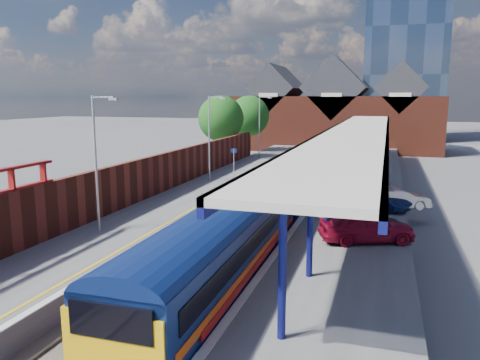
% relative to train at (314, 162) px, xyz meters
% --- Properties ---
extents(ground, '(240.00, 240.00, 0.00)m').
position_rel_train_xyz_m(ground, '(-1.49, 2.45, -2.12)').
color(ground, '#5B5B5E').
rests_on(ground, ground).
extents(ballast_bed, '(6.00, 76.00, 0.06)m').
position_rel_train_xyz_m(ballast_bed, '(-1.49, -7.55, -2.09)').
color(ballast_bed, '#473D33').
rests_on(ballast_bed, ground).
extents(rails, '(4.51, 76.00, 0.14)m').
position_rel_train_xyz_m(rails, '(-1.49, -7.55, -2.00)').
color(rails, slate).
rests_on(rails, ground).
extents(left_platform, '(5.00, 76.00, 1.00)m').
position_rel_train_xyz_m(left_platform, '(-6.99, -7.55, -1.62)').
color(left_platform, '#565659').
rests_on(left_platform, ground).
extents(right_platform, '(6.00, 76.00, 1.00)m').
position_rel_train_xyz_m(right_platform, '(4.51, -7.55, -1.62)').
color(right_platform, '#565659').
rests_on(right_platform, ground).
extents(coping_left, '(0.30, 76.00, 0.05)m').
position_rel_train_xyz_m(coping_left, '(-4.64, -7.55, -1.10)').
color(coping_left, silver).
rests_on(coping_left, left_platform).
extents(coping_right, '(0.30, 76.00, 0.05)m').
position_rel_train_xyz_m(coping_right, '(1.66, -7.55, -1.10)').
color(coping_right, silver).
rests_on(coping_right, right_platform).
extents(yellow_line, '(0.14, 76.00, 0.01)m').
position_rel_train_xyz_m(yellow_line, '(-5.24, -7.55, -1.12)').
color(yellow_line, yellow).
rests_on(yellow_line, left_platform).
extents(train, '(2.93, 65.92, 3.45)m').
position_rel_train_xyz_m(train, '(0.00, 0.00, 0.00)').
color(train, '#0B1B4E').
rests_on(train, ground).
extents(canopy, '(4.50, 52.00, 4.48)m').
position_rel_train_xyz_m(canopy, '(3.99, -5.60, 3.13)').
color(canopy, '#0F125B').
rests_on(canopy, right_platform).
extents(lamp_post_b, '(1.48, 0.18, 7.00)m').
position_rel_train_xyz_m(lamp_post_b, '(-7.86, -21.55, 2.87)').
color(lamp_post_b, '#A5A8AA').
rests_on(lamp_post_b, left_platform).
extents(lamp_post_c, '(1.48, 0.18, 7.00)m').
position_rel_train_xyz_m(lamp_post_c, '(-7.86, -5.55, 2.87)').
color(lamp_post_c, '#A5A8AA').
rests_on(lamp_post_c, left_platform).
extents(lamp_post_d, '(1.48, 0.18, 7.00)m').
position_rel_train_xyz_m(lamp_post_d, '(-7.86, 10.45, 2.87)').
color(lamp_post_d, '#A5A8AA').
rests_on(lamp_post_d, left_platform).
extents(platform_sign, '(0.55, 0.08, 2.50)m').
position_rel_train_xyz_m(platform_sign, '(-6.49, -3.55, 0.57)').
color(platform_sign, '#A5A8AA').
rests_on(platform_sign, left_platform).
extents(brick_wall, '(0.35, 50.00, 3.86)m').
position_rel_train_xyz_m(brick_wall, '(-9.59, -14.01, 0.33)').
color(brick_wall, maroon).
rests_on(brick_wall, left_platform).
extents(station_building, '(30.00, 12.12, 13.78)m').
position_rel_train_xyz_m(station_building, '(-1.49, 30.45, 3.33)').
color(station_building, maroon).
rests_on(station_building, ground).
extents(glass_tower, '(14.20, 14.20, 40.30)m').
position_rel_train_xyz_m(glass_tower, '(8.51, 52.45, 18.08)').
color(glass_tower, '#425772').
rests_on(glass_tower, ground).
extents(tree_near, '(5.20, 5.20, 8.10)m').
position_rel_train_xyz_m(tree_near, '(-11.84, 8.35, 3.23)').
color(tree_near, '#382314').
rests_on(tree_near, ground).
extents(tree_far, '(5.20, 5.20, 8.10)m').
position_rel_train_xyz_m(tree_far, '(-10.84, 16.35, 3.23)').
color(tree_far, '#382314').
rests_on(tree_far, ground).
extents(parked_car_red, '(4.85, 3.34, 1.53)m').
position_rel_train_xyz_m(parked_car_red, '(5.42, -19.32, -0.36)').
color(parked_car_red, maroon).
rests_on(parked_car_red, right_platform).
extents(parked_car_silver, '(4.11, 2.66, 1.28)m').
position_rel_train_xyz_m(parked_car_silver, '(7.01, -11.69, -0.48)').
color(parked_car_silver, '#A8A7AC').
rests_on(parked_car_silver, right_platform).
extents(parked_car_dark, '(4.41, 3.17, 1.19)m').
position_rel_train_xyz_m(parked_car_dark, '(5.23, -17.89, -0.53)').
color(parked_car_dark, black).
rests_on(parked_car_dark, right_platform).
extents(parked_car_blue, '(4.91, 3.85, 1.24)m').
position_rel_train_xyz_m(parked_car_blue, '(5.67, -11.95, -0.50)').
color(parked_car_blue, navy).
rests_on(parked_car_blue, right_platform).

